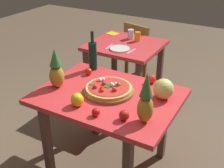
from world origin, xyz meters
TOP-DOWN VIEW (x-y plane):
  - ground_plane at (0.00, 0.00)m, footprint 10.00×10.00m
  - display_table at (0.00, 0.00)m, footprint 1.11×0.83m
  - background_table at (-0.42, 1.12)m, footprint 0.81×0.76m
  - dining_chair at (-0.49, 1.73)m, footprint 0.49×0.49m
  - pizza_board at (-0.01, 0.03)m, footprint 0.41×0.41m
  - pizza at (-0.01, 0.03)m, footprint 0.38×0.38m
  - wine_bottle at (-0.36, 0.34)m, footprint 0.08×0.08m
  - pineapple_left at (0.40, -0.20)m, footprint 0.11×0.11m
  - pineapple_right at (-0.43, -0.10)m, footprint 0.12×0.12m
  - melon at (0.40, 0.16)m, footprint 0.16×0.16m
  - bell_pepper at (-0.11, -0.26)m, footprint 0.10×0.10m
  - tomato_by_bottle at (-0.33, 0.22)m, footprint 0.06×0.06m
  - tomato_near_board at (0.23, 0.35)m, footprint 0.08×0.08m
  - tomato_at_corner at (0.27, -0.25)m, footprint 0.07×0.07m
  - tomato_beside_pepper at (0.08, -0.31)m, footprint 0.06×0.06m
  - drinking_glass_juice at (-0.33, 1.27)m, footprint 0.07×0.07m
  - drinking_glass_water at (-0.44, 1.31)m, footprint 0.07×0.07m
  - dinner_plate at (-0.39, 0.92)m, footprint 0.22×0.22m
  - fork_utensil at (-0.53, 0.92)m, footprint 0.03×0.18m
  - knife_utensil at (-0.25, 0.92)m, footprint 0.03×0.18m
  - napkin_folded at (-0.73, 1.37)m, footprint 0.16×0.15m

SIDE VIEW (x-z plane):
  - ground_plane at x=0.00m, z-range 0.00..0.00m
  - dining_chair at x=-0.49m, z-range 0.06..0.91m
  - background_table at x=-0.42m, z-range 0.25..1.02m
  - display_table at x=0.00m, z-range 0.28..1.05m
  - napkin_folded at x=-0.73m, z-range 0.77..0.77m
  - fork_utensil at x=-0.53m, z-range 0.77..0.78m
  - knife_utensil at x=-0.25m, z-range 0.77..0.78m
  - dinner_plate at x=-0.39m, z-range 0.77..0.78m
  - pizza_board at x=-0.01m, z-range 0.77..0.79m
  - tomato_beside_pepper at x=0.08m, z-range 0.77..0.83m
  - tomato_by_bottle at x=-0.33m, z-range 0.77..0.83m
  - tomato_at_corner at x=0.27m, z-range 0.77..0.84m
  - tomato_near_board at x=0.23m, z-range 0.77..0.85m
  - pizza at x=-0.01m, z-range 0.78..0.84m
  - bell_pepper at x=-0.11m, z-range 0.76..0.87m
  - drinking_glass_juice at x=-0.33m, z-range 0.77..0.88m
  - drinking_glass_water at x=-0.44m, z-range 0.77..0.88m
  - melon at x=0.40m, z-range 0.77..0.93m
  - wine_bottle at x=-0.36m, z-range 0.72..1.09m
  - pineapple_right at x=-0.43m, z-range 0.75..1.08m
  - pineapple_left at x=0.40m, z-range 0.75..1.11m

